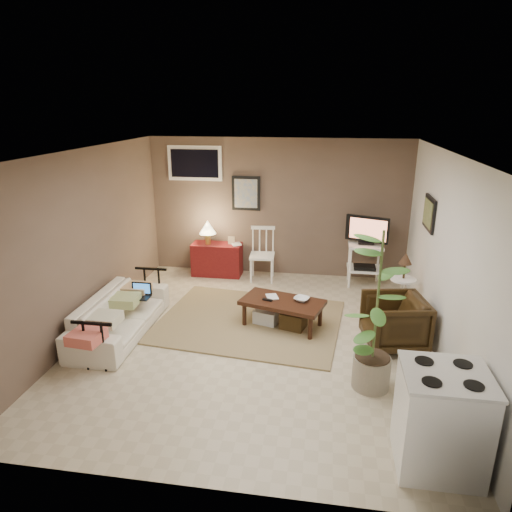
% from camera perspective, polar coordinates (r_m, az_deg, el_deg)
% --- Properties ---
extents(floor, '(5.00, 5.00, 0.00)m').
position_cam_1_polar(floor, '(6.09, -0.10, -10.24)').
color(floor, '#C1B293').
rests_on(floor, ground).
extents(art_back, '(0.50, 0.03, 0.60)m').
position_cam_1_polar(art_back, '(8.01, -1.25, 7.84)').
color(art_back, black).
extents(art_right, '(0.03, 0.60, 0.45)m').
position_cam_1_polar(art_right, '(6.63, 20.84, 5.01)').
color(art_right, black).
extents(window, '(0.96, 0.03, 0.60)m').
position_cam_1_polar(window, '(8.14, -7.65, 11.41)').
color(window, white).
extents(rug, '(2.68, 2.24, 0.02)m').
position_cam_1_polar(rug, '(6.51, -0.82, -8.13)').
color(rug, olive).
rests_on(rug, floor).
extents(coffee_table, '(1.21, 0.85, 0.42)m').
position_cam_1_polar(coffee_table, '(6.30, 3.23, -6.90)').
color(coffee_table, '#341A0E').
rests_on(coffee_table, floor).
extents(sofa, '(0.54, 1.84, 0.72)m').
position_cam_1_polar(sofa, '(6.33, -16.72, -6.31)').
color(sofa, beige).
rests_on(sofa, floor).
extents(sofa_pillows, '(0.35, 1.75, 0.12)m').
position_cam_1_polar(sofa_pillows, '(6.10, -17.25, -6.45)').
color(sofa_pillows, beige).
rests_on(sofa_pillows, sofa).
extents(sofa_end_rails, '(0.49, 1.83, 0.62)m').
position_cam_1_polar(sofa_end_rails, '(6.30, -15.80, -6.82)').
color(sofa_end_rails, black).
rests_on(sofa_end_rails, floor).
extents(laptop, '(0.28, 0.21, 0.19)m').
position_cam_1_polar(laptop, '(6.48, -14.22, -4.47)').
color(laptop, black).
rests_on(laptop, sofa).
extents(red_console, '(0.87, 0.39, 1.01)m').
position_cam_1_polar(red_console, '(8.16, -4.99, -0.04)').
color(red_console, maroon).
rests_on(red_console, floor).
extents(spindle_chair, '(0.44, 0.44, 0.92)m').
position_cam_1_polar(spindle_chair, '(7.89, 0.78, 0.03)').
color(spindle_chair, white).
rests_on(spindle_chair, floor).
extents(tv_stand, '(0.69, 0.46, 1.19)m').
position_cam_1_polar(tv_stand, '(7.80, 13.53, 0.82)').
color(tv_stand, white).
rests_on(tv_stand, floor).
extents(side_table, '(0.36, 0.36, 0.96)m').
position_cam_1_polar(side_table, '(6.79, 17.96, -2.55)').
color(side_table, white).
rests_on(side_table, floor).
extents(armchair, '(0.78, 0.82, 0.73)m').
position_cam_1_polar(armchair, '(6.01, 16.92, -7.62)').
color(armchair, black).
rests_on(armchair, floor).
extents(potted_plant, '(0.45, 0.45, 1.79)m').
position_cam_1_polar(potted_plant, '(4.86, 14.90, -6.13)').
color(potted_plant, gray).
rests_on(potted_plant, floor).
extents(stove, '(0.69, 0.64, 0.90)m').
position_cam_1_polar(stove, '(4.28, 22.09, -18.43)').
color(stove, white).
rests_on(stove, floor).
extents(bowl, '(0.20, 0.12, 0.20)m').
position_cam_1_polar(bowl, '(6.20, 5.75, -4.74)').
color(bowl, '#341A0E').
rests_on(bowl, coffee_table).
extents(book_table, '(0.15, 0.06, 0.21)m').
position_cam_1_polar(book_table, '(6.26, 1.36, -4.37)').
color(book_table, '#341A0E').
rests_on(book_table, coffee_table).
extents(book_console, '(0.16, 0.08, 0.22)m').
position_cam_1_polar(book_console, '(7.96, -3.05, 2.11)').
color(book_console, '#341A0E').
rests_on(book_console, red_console).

